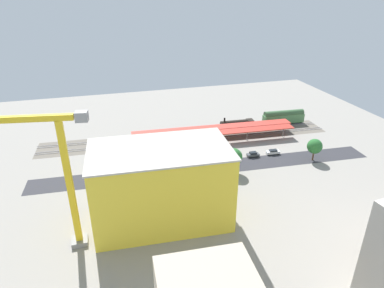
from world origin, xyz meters
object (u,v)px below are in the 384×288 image
object	(u,v)px
platform_canopy_near	(209,133)
box_truck_0	(123,190)
parked_car_4	(191,164)
passenger_coach	(283,117)
parked_car_5	(169,167)
street_tree_1	(234,157)
parked_car_7	(123,171)
construction_building	(161,186)
parked_car_2	(234,157)
locomotive	(238,125)
parked_car_1	(253,155)
parked_car_0	(273,152)
parked_car_6	(148,169)
street_tree_2	(315,146)
platform_canopy_far	(213,128)
tower_crane	(58,172)
street_tree_0	(214,163)
traffic_light	(180,153)
parked_car_3	(214,161)

from	to	relation	value
platform_canopy_near	box_truck_0	bearing A→B (deg)	37.08
parked_car_4	box_truck_0	bearing A→B (deg)	25.96
passenger_coach	parked_car_5	xyz separation A→B (m)	(55.60, 25.45, -2.40)
platform_canopy_near	street_tree_1	bearing A→B (deg)	91.50
parked_car_7	construction_building	size ratio (longest dim) A/B	0.14
parked_car_2	construction_building	size ratio (longest dim) A/B	0.13
parked_car_7	box_truck_0	size ratio (longest dim) A/B	0.44
locomotive	parked_car_1	bearing A→B (deg)	78.93
parked_car_0	street_tree_1	world-z (taller)	street_tree_1
parked_car_6	parked_car_2	bearing A→B (deg)	-179.42
box_truck_0	street_tree_2	distance (m)	64.56
parked_car_1	parked_car_7	xyz separation A→B (m)	(44.70, -0.40, -0.04)
construction_building	platform_canopy_far	bearing A→B (deg)	-119.43
locomotive	parked_car_6	distance (m)	48.78
tower_crane	street_tree_0	world-z (taller)	tower_crane
box_truck_0	street_tree_2	xyz separation A→B (m)	(-64.35, -3.97, 3.53)
construction_building	street_tree_1	world-z (taller)	construction_building
parked_car_4	tower_crane	distance (m)	50.01
parked_car_4	platform_canopy_near	bearing A→B (deg)	-127.26
locomotive	traffic_light	world-z (taller)	traffic_light
parked_car_6	parked_car_1	bearing A→B (deg)	-179.46
tower_crane	traffic_light	distance (m)	47.14
construction_building	street_tree_2	xyz separation A→B (m)	(-55.60, -17.63, -4.59)
parked_car_1	parked_car_5	xyz separation A→B (m)	(30.12, 0.67, 0.02)
parked_car_2	construction_building	xyz separation A→B (m)	(29.84, 25.44, 9.04)
parked_car_0	parked_car_6	size ratio (longest dim) A/B	1.19
passenger_coach	construction_building	world-z (taller)	construction_building
street_tree_0	parked_car_1	bearing A→B (deg)	-153.59
passenger_coach	parked_car_3	distance (m)	47.59
locomotive	street_tree_2	size ratio (longest dim) A/B	1.98
traffic_light	parked_car_1	bearing A→B (deg)	178.37
platform_canopy_near	parked_car_4	size ratio (longest dim) A/B	16.08
street_tree_1	locomotive	bearing A→B (deg)	-115.40
parked_car_1	tower_crane	size ratio (longest dim) A/B	0.14
platform_canopy_near	street_tree_0	bearing A→B (deg)	75.39
parked_car_3	passenger_coach	bearing A→B (deg)	-147.79
parked_car_3	tower_crane	size ratio (longest dim) A/B	0.14
parked_car_4	parked_car_5	bearing A→B (deg)	1.09
parked_car_4	construction_building	size ratio (longest dim) A/B	0.13
parked_car_2	parked_car_3	distance (m)	7.54
tower_crane	traffic_light	size ratio (longest dim) A/B	4.87
platform_canopy_near	parked_car_3	bearing A→B (deg)	77.27
parked_car_4	parked_car_6	xyz separation A→B (m)	(14.37, -0.17, 0.07)
passenger_coach	traffic_light	bearing A→B (deg)	25.10
locomotive	street_tree_0	size ratio (longest dim) A/B	2.25
parked_car_7	street_tree_0	size ratio (longest dim) A/B	0.67
parked_car_6	street_tree_2	world-z (taller)	street_tree_2
parked_car_6	parked_car_7	xyz separation A→B (m)	(7.76, -0.75, -0.03)
platform_canopy_near	box_truck_0	size ratio (longest dim) A/B	6.54
parked_car_0	box_truck_0	size ratio (longest dim) A/B	0.48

